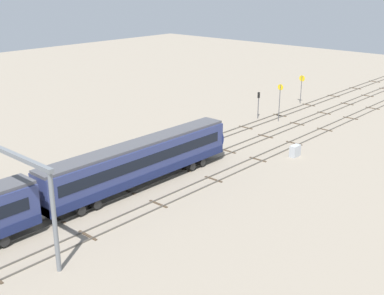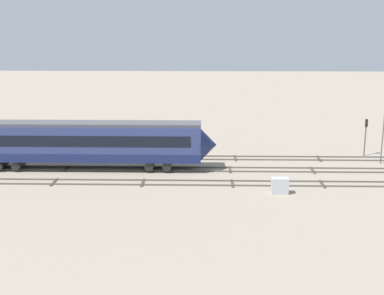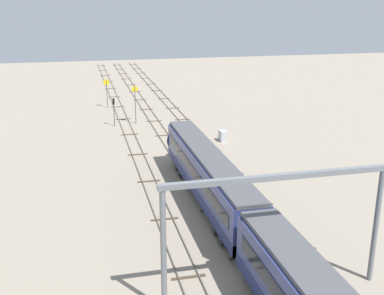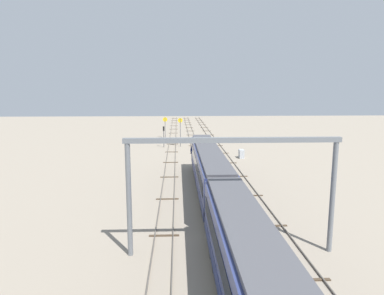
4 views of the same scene
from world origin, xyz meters
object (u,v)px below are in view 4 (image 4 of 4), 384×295
Objects in this scene: overhead_gantry at (233,170)px; speed_sign_far_trackside at (180,128)px; speed_sign_mid_trackside at (165,124)px; relay_cabinet at (241,154)px; signal_light_trackside_approach at (164,134)px.

overhead_gantry reaches higher than speed_sign_far_trackside.
relay_cabinet is at bearing -150.98° from speed_sign_mid_trackside.
overhead_gantry reaches higher than relay_cabinet.
speed_sign_mid_trackside is 1.18× the size of signal_light_trackside_approach.
speed_sign_mid_trackside is 13.01m from speed_sign_far_trackside.
speed_sign_far_trackside is at bearing 39.88° from relay_cabinet.
overhead_gantry is at bearing -171.87° from signal_light_trackside_approach.
speed_sign_mid_trackside reaches higher than relay_cabinet.
speed_sign_far_trackside reaches higher than relay_cabinet.
overhead_gantry is at bearing 168.36° from relay_cabinet.
speed_sign_far_trackside is (-12.53, -3.51, 0.39)m from speed_sign_mid_trackside.
signal_light_trackside_approach is at bearing -179.24° from speed_sign_mid_trackside.
speed_sign_far_trackside is 3.56m from signal_light_trackside_approach.
relay_cabinet is at bearing -130.19° from signal_light_trackside_approach.
speed_sign_mid_trackside reaches higher than signal_light_trackside_approach.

